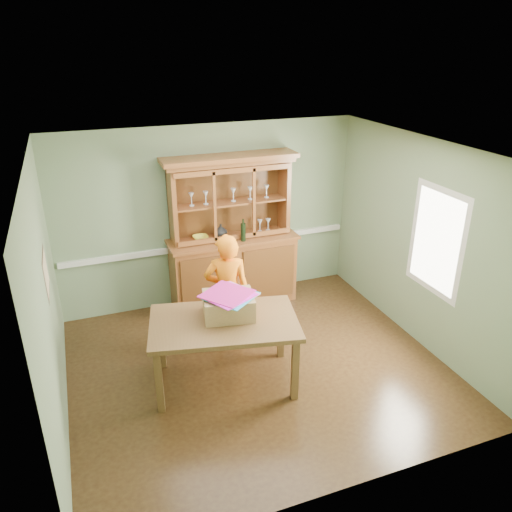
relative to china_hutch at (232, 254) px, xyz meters
name	(u,v)px	position (x,y,z in m)	size (l,w,h in m)	color
floor	(257,367)	(-0.26, -1.74, -0.80)	(4.50, 4.50, 0.00)	#473016
ceiling	(258,152)	(-0.26, -1.74, 1.90)	(4.50, 4.50, 0.00)	white
wall_back	(210,216)	(-0.26, 0.26, 0.55)	(4.50, 4.50, 0.00)	gray
wall_left	(47,304)	(-2.51, -1.74, 0.55)	(4.00, 4.00, 0.00)	gray
wall_right	(420,244)	(1.99, -1.74, 0.55)	(4.00, 4.00, 0.00)	gray
wall_front	(346,370)	(-0.26, -3.74, 0.55)	(4.50, 4.50, 0.00)	gray
chair_rail	(211,245)	(-0.26, 0.23, 0.10)	(4.41, 0.05, 0.08)	white
framed_map	(46,273)	(-2.49, -1.44, 0.75)	(0.03, 0.60, 0.46)	#301E13
window_panel	(436,241)	(1.97, -2.04, 0.70)	(0.03, 0.96, 1.36)	white
china_hutch	(232,254)	(0.00, 0.00, 0.00)	(1.94, 0.64, 2.28)	brown
dining_table	(224,328)	(-0.71, -1.86, -0.06)	(1.85, 1.34, 0.84)	brown
cardboard_box	(229,306)	(-0.62, -1.77, 0.17)	(0.57, 0.45, 0.26)	tan
kite_stack	(229,295)	(-0.63, -1.80, 0.32)	(0.67, 0.67, 0.04)	#36BB62
person	(227,293)	(-0.45, -1.16, 0.00)	(0.58, 0.38, 1.60)	orange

